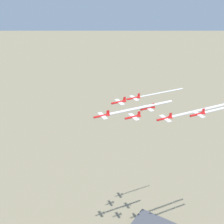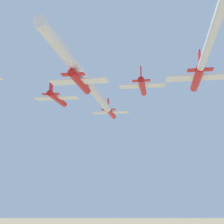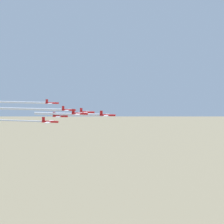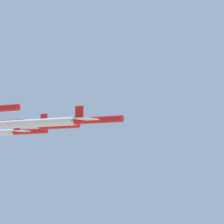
# 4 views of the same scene
# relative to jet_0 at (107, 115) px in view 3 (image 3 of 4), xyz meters

# --- Properties ---
(jet_0) EXTENTS (7.97, 8.13, 2.88)m
(jet_0) POSITION_rel_jet_0_xyz_m (0.00, 0.00, 0.00)
(jet_0) COLOR red
(jet_1) EXTENTS (7.97, 8.13, 2.88)m
(jet_1) POSITION_rel_jet_0_xyz_m (-13.90, -7.07, 0.10)
(jet_1) COLOR red
(jet_2) EXTENTS (7.97, 8.13, 2.88)m
(jet_2) POSITION_rel_jet_0_xyz_m (-0.57, -15.58, 1.73)
(jet_2) COLOR red
(jet_3) EXTENTS (7.97, 8.13, 2.88)m
(jet_3) POSITION_rel_jet_0_xyz_m (-27.80, -14.14, -0.04)
(jet_3) COLOR red
(jet_4) EXTENTS (7.97, 8.13, 2.88)m
(jet_4) POSITION_rel_jet_0_xyz_m (-14.47, -22.65, -1.30)
(jet_4) COLOR red
(jet_5) EXTENTS (7.97, 8.13, 2.88)m
(jet_5) POSITION_rel_jet_0_xyz_m (-1.15, -31.17, -1.60)
(jet_5) COLOR red
(jet_6) EXTENTS (7.97, 8.13, 2.88)m
(jet_6) POSITION_rel_jet_0_xyz_m (-41.70, -21.21, 2.99)
(jet_6) COLOR red
(smoke_trail_0) EXTENTS (21.44, 32.50, 1.36)m
(smoke_trail_0) POSITION_rel_jet_0_xyz_m (-12.27, -19.21, -0.04)
(smoke_trail_0) COLOR white
(smoke_trail_3) EXTENTS (27.35, 41.75, 1.34)m
(smoke_trail_3) POSITION_rel_jet_0_xyz_m (-43.03, -37.98, -0.08)
(smoke_trail_3) COLOR white
(smoke_trail_5) EXTENTS (17.07, 26.07, 0.82)m
(smoke_trail_5) POSITION_rel_jet_0_xyz_m (-11.46, -47.30, -1.64)
(smoke_trail_5) COLOR white
(smoke_trail_6) EXTENTS (18.28, 27.67, 1.22)m
(smoke_trail_6) POSITION_rel_jet_0_xyz_m (-52.45, -38.04, 2.95)
(smoke_trail_6) COLOR white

